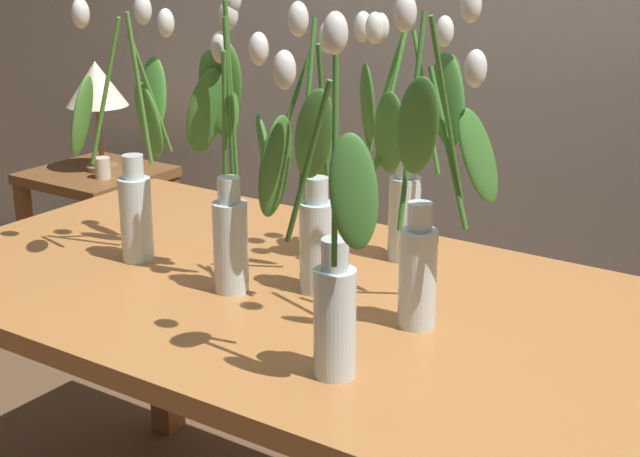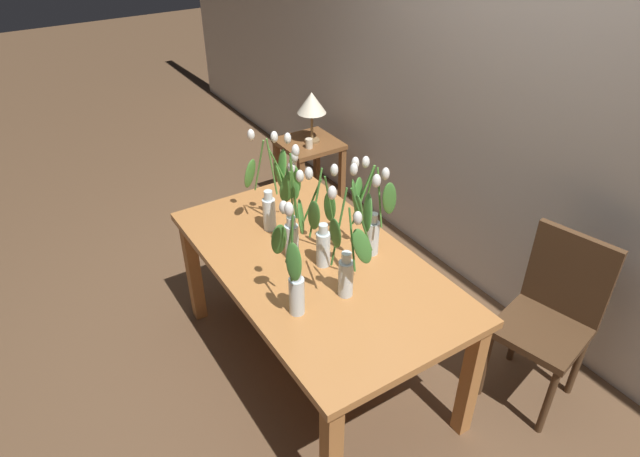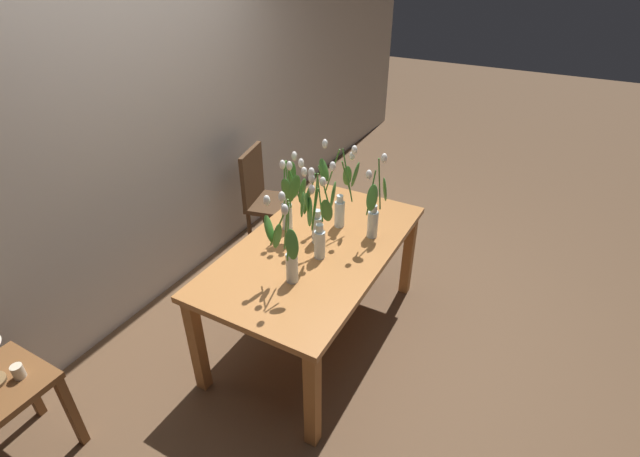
{
  "view_description": "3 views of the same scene",
  "coord_description": "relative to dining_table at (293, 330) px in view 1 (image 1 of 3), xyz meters",
  "views": [
    {
      "loc": [
        1.03,
        -1.42,
        1.44
      ],
      "look_at": [
        0.07,
        -0.01,
        0.88
      ],
      "focal_mm": 53.52,
      "sensor_mm": 36.0,
      "label": 1
    },
    {
      "loc": [
        1.84,
        -1.15,
        2.37
      ],
      "look_at": [
        -0.04,
        0.05,
        0.89
      ],
      "focal_mm": 30.98,
      "sensor_mm": 36.0,
      "label": 2
    },
    {
      "loc": [
        -2.07,
        -1.16,
        2.36
      ],
      "look_at": [
        -0.02,
        -0.04,
        0.89
      ],
      "focal_mm": 25.71,
      "sensor_mm": 36.0,
      "label": 3
    }
  ],
  "objects": [
    {
      "name": "tulip_vase_4",
      "position": [
        0.1,
        0.24,
        0.32
      ],
      "size": [
        0.21,
        0.2,
        0.53
      ],
      "color": "silver",
      "rests_on": "dining_table"
    },
    {
      "name": "side_table",
      "position": [
        -1.55,
        0.91,
        -0.22
      ],
      "size": [
        0.44,
        0.44,
        0.55
      ],
      "color": "brown",
      "rests_on": "ground"
    },
    {
      "name": "pillar_candle",
      "position": [
        -1.45,
        0.85,
        -0.06
      ],
      "size": [
        0.06,
        0.06,
        0.07
      ],
      "primitive_type": "cylinder",
      "color": "beige",
      "rests_on": "side_table"
    },
    {
      "name": "tulip_vase_0",
      "position": [
        0.04,
        0.0,
        0.29
      ],
      "size": [
        0.2,
        0.22,
        0.56
      ],
      "color": "silver",
      "rests_on": "dining_table"
    },
    {
      "name": "tulip_vase_5",
      "position": [
        0.31,
        -0.02,
        0.32
      ],
      "size": [
        0.21,
        0.25,
        0.59
      ],
      "color": "silver",
      "rests_on": "dining_table"
    },
    {
      "name": "dining_table",
      "position": [
        0.0,
        0.0,
        0.0
      ],
      "size": [
        1.6,
        0.9,
        0.74
      ],
      "color": "#B7753D",
      "rests_on": "ground"
    },
    {
      "name": "tulip_vase_1",
      "position": [
        -0.38,
        -0.03,
        0.3
      ],
      "size": [
        0.15,
        0.26,
        0.55
      ],
      "color": "silver",
      "rests_on": "dining_table"
    },
    {
      "name": "table_lamp",
      "position": [
        -1.54,
        0.93,
        0.21
      ],
      "size": [
        0.22,
        0.22,
        0.4
      ],
      "color": "olive",
      "rests_on": "side_table"
    },
    {
      "name": "tulip_vase_2",
      "position": [
        -0.11,
        -0.06,
        0.32
      ],
      "size": [
        0.15,
        0.12,
        0.59
      ],
      "color": "silver",
      "rests_on": "dining_table"
    },
    {
      "name": "tulip_vase_3",
      "position": [
        0.27,
        -0.27,
        0.28
      ],
      "size": [
        0.23,
        0.11,
        0.58
      ],
      "color": "silver",
      "rests_on": "dining_table"
    }
  ]
}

